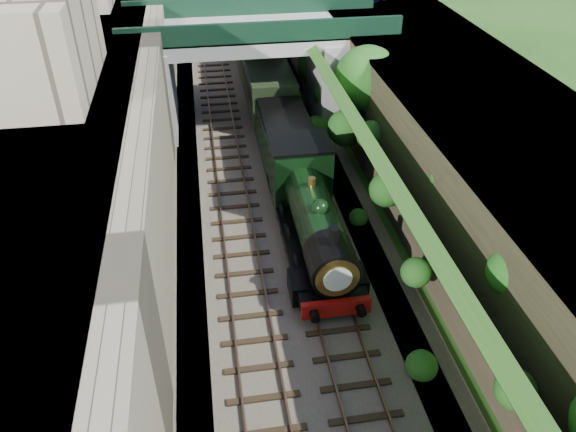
{
  "coord_description": "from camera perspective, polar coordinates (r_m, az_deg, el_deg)",
  "views": [
    {
      "loc": [
        -3.1,
        -9.95,
        16.01
      ],
      "look_at": [
        0.0,
        9.18,
        2.55
      ],
      "focal_mm": 35.0,
      "sensor_mm": 36.0,
      "label": 1
    }
  ],
  "objects": [
    {
      "name": "street_plateau_left",
      "position": [
        32.99,
        -19.1,
        10.56
      ],
      "size": [
        6.0,
        90.0,
        7.0
      ],
      "primitive_type": "cube",
      "color": "#262628",
      "rests_on": "ground"
    },
    {
      "name": "building_near",
      "position": [
        25.76,
        -24.2,
        16.09
      ],
      "size": [
        4.0,
        8.0,
        4.0
      ],
      "primitive_type": "cube",
      "color": "gray",
      "rests_on": "street_plateau_left"
    },
    {
      "name": "road_bridge",
      "position": [
        36.21,
        -2.36,
        15.5
      ],
      "size": [
        16.0,
        6.4,
        7.25
      ],
      "color": "gray",
      "rests_on": "ground"
    },
    {
      "name": "tree",
      "position": [
        31.79,
        8.13,
        13.48
      ],
      "size": [
        3.6,
        3.8,
        6.6
      ],
      "color": "black",
      "rests_on": "ground"
    },
    {
      "name": "trackbed",
      "position": [
        34.05,
        -2.93,
        6.87
      ],
      "size": [
        10.0,
        90.0,
        0.2
      ],
      "primitive_type": "cube",
      "color": "#473F38",
      "rests_on": "ground"
    },
    {
      "name": "track_left",
      "position": [
        33.86,
        -6.32,
        6.8
      ],
      "size": [
        2.5,
        90.0,
        0.2
      ],
      "color": "black",
      "rests_on": "trackbed"
    },
    {
      "name": "coach_front",
      "position": [
        42.55,
        -3.0,
        15.57
      ],
      "size": [
        2.9,
        18.0,
        3.7
      ],
      "color": "black",
      "rests_on": "trackbed"
    },
    {
      "name": "tender",
      "position": [
        31.21,
        -0.24,
        7.31
      ],
      "size": [
        2.7,
        6.0,
        3.05
      ],
      "color": "black",
      "rests_on": "trackbed"
    },
    {
      "name": "retaining_wall",
      "position": [
        32.55,
        -12.96,
        11.28
      ],
      "size": [
        1.0,
        90.0,
        7.0
      ],
      "primitive_type": "cube",
      "color": "#756B56",
      "rests_on": "ground"
    },
    {
      "name": "track_right",
      "position": [
        34.12,
        -0.92,
        7.24
      ],
      "size": [
        2.5,
        90.0,
        0.2
      ],
      "color": "black",
      "rests_on": "trackbed"
    },
    {
      "name": "embankment_slope",
      "position": [
        33.28,
        5.85,
        11.26
      ],
      "size": [
        4.54,
        90.0,
        6.36
      ],
      "color": "#1E4714",
      "rests_on": "ground"
    },
    {
      "name": "locomotive",
      "position": [
        24.85,
        2.41,
        0.13
      ],
      "size": [
        3.1,
        10.23,
        3.83
      ],
      "color": "black",
      "rests_on": "trackbed"
    },
    {
      "name": "street_plateau_right",
      "position": [
        34.95,
        12.94,
        12.26
      ],
      "size": [
        8.0,
        90.0,
        6.25
      ],
      "primitive_type": "cube",
      "color": "#262628",
      "rests_on": "ground"
    }
  ]
}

